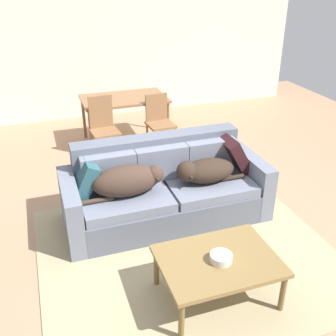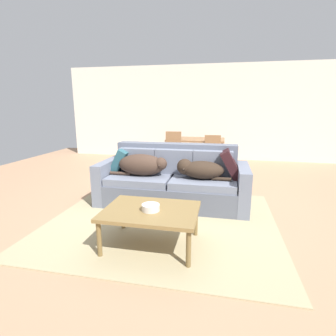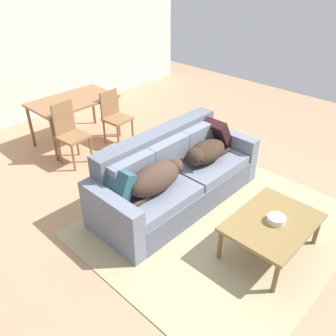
% 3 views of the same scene
% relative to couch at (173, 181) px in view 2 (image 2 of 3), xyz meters
% --- Properties ---
extents(ground_plane, '(10.00, 10.00, 0.00)m').
position_rel_couch_xyz_m(ground_plane, '(0.02, -0.10, -0.35)').
color(ground_plane, tan).
extents(back_partition, '(8.00, 0.12, 2.70)m').
position_rel_couch_xyz_m(back_partition, '(0.02, 3.90, 1.00)').
color(back_partition, silver).
rests_on(back_partition, ground).
extents(area_rug, '(3.00, 2.66, 0.01)m').
position_rel_couch_xyz_m(area_rug, '(-0.00, -0.77, -0.35)').
color(area_rug, tan).
rests_on(area_rug, ground).
extents(couch, '(2.33, 0.94, 0.93)m').
position_rel_couch_xyz_m(couch, '(0.00, 0.00, 0.00)').
color(couch, '#555A68').
rests_on(couch, ground).
extents(dog_on_left_cushion, '(0.91, 0.36, 0.34)m').
position_rel_couch_xyz_m(dog_on_left_cushion, '(-0.45, -0.15, 0.28)').
color(dog_on_left_cushion, '#3F2D24').
rests_on(dog_on_left_cushion, couch).
extents(dog_on_right_cushion, '(0.81, 0.37, 0.30)m').
position_rel_couch_xyz_m(dog_on_right_cushion, '(0.43, -0.16, 0.25)').
color(dog_on_right_cushion, '#31241A').
rests_on(dog_on_right_cushion, couch).
extents(throw_pillow_by_left_arm, '(0.32, 0.41, 0.42)m').
position_rel_couch_xyz_m(throw_pillow_by_left_arm, '(-0.90, 0.05, 0.29)').
color(throw_pillow_by_left_arm, '#28515C').
rests_on(throw_pillow_by_left_arm, couch).
extents(throw_pillow_by_right_arm, '(0.34, 0.46, 0.46)m').
position_rel_couch_xyz_m(throw_pillow_by_right_arm, '(0.90, 0.05, 0.32)').
color(throw_pillow_by_right_arm, black).
rests_on(throw_pillow_by_right_arm, couch).
extents(coffee_table, '(1.02, 0.76, 0.43)m').
position_rel_couch_xyz_m(coffee_table, '(0.02, -1.41, 0.03)').
color(coffee_table, olive).
rests_on(coffee_table, ground).
extents(bowl_on_coffee_table, '(0.19, 0.19, 0.07)m').
position_rel_couch_xyz_m(bowl_on_coffee_table, '(0.03, -1.44, 0.11)').
color(bowl_on_coffee_table, silver).
rests_on(bowl_on_coffee_table, coffee_table).
extents(dining_table, '(1.37, 0.84, 0.76)m').
position_rel_couch_xyz_m(dining_table, '(0.11, 2.40, 0.33)').
color(dining_table, '#8A613E').
rests_on(dining_table, ground).
extents(dining_chair_near_left, '(0.43, 0.43, 0.97)m').
position_rel_couch_xyz_m(dining_chair_near_left, '(-0.36, 1.84, 0.18)').
color(dining_chair_near_left, '#8A613E').
rests_on(dining_chair_near_left, ground).
extents(dining_chair_near_right, '(0.43, 0.43, 0.90)m').
position_rel_couch_xyz_m(dining_chair_near_right, '(0.54, 1.87, 0.15)').
color(dining_chair_near_right, '#8A613E').
rests_on(dining_chair_near_right, ground).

